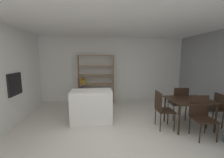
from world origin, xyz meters
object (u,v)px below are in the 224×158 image
open_bookshelf (93,82)px  built_in_oven (15,84)px  dining_chair_window_side (215,106)px  dining_table (189,102)px  dining_chair_near (201,113)px  dining_chair_far (179,101)px  kitchen_island (92,106)px  dining_chair_island_side (161,107)px

open_bookshelf → built_in_oven: bearing=-140.5°
dining_chair_window_side → dining_table: bearing=-84.5°
dining_chair_window_side → dining_chair_near: bearing=-53.6°
open_bookshelf → dining_chair_far: (2.54, -1.89, -0.30)m
open_bookshelf → dining_table: bearing=-42.4°
built_in_oven → kitchen_island: bearing=-2.0°
built_in_oven → dining_chair_far: bearing=-2.7°
built_in_oven → dining_chair_far: built_in_oven is taller
dining_chair_island_side → open_bookshelf: bearing=42.1°
kitchen_island → open_bookshelf: open_bookshelf is taller
kitchen_island → dining_chair_near: 2.75m
dining_chair_window_side → kitchen_island: bearing=-93.9°
dining_chair_island_side → dining_chair_window_side: dining_chair_island_side is taller
kitchen_island → dining_chair_near: size_ratio=1.21×
dining_table → dining_chair_far: dining_chair_far is taller
built_in_oven → dining_chair_near: (4.59, -1.09, -0.57)m
dining_table → dining_chair_island_side: size_ratio=1.09×
built_in_oven → dining_chair_window_side: built_in_oven is taller
open_bookshelf → dining_chair_window_side: bearing=-35.4°
dining_chair_island_side → kitchen_island: bearing=76.6°
built_in_oven → dining_chair_island_side: built_in_oven is taller
open_bookshelf → kitchen_island: bearing=-89.9°
open_bookshelf → dining_table: size_ratio=1.84×
open_bookshelf → dining_chair_island_side: bearing=-52.1°
dining_table → kitchen_island: bearing=167.1°
dining_chair_island_side → dining_chair_window_side: bearing=-86.4°
built_in_oven → dining_chair_far: (4.57, -0.22, -0.54)m
open_bookshelf → dining_chair_far: size_ratio=1.97×
open_bookshelf → dining_chair_far: open_bookshelf is taller
dining_chair_near → dining_chair_far: (-0.02, 0.87, 0.03)m
kitchen_island → dining_chair_window_side: 3.34m
dining_chair_window_side → dining_chair_far: dining_chair_far is taller
kitchen_island → dining_chair_near: dining_chair_near is taller
built_in_oven → kitchen_island: size_ratio=0.52×
dining_chair_near → dining_chair_far: size_ratio=0.96×
dining_chair_far → dining_chair_near: bearing=95.7°
dining_table → dining_chair_near: bearing=-89.1°
built_in_oven → dining_chair_far: 4.61m
kitchen_island → open_bookshelf: bearing=90.1°
kitchen_island → dining_chair_far: (2.53, -0.15, 0.12)m
dining_table → dining_chair_window_side: dining_chair_window_side is taller
open_bookshelf → dining_chair_far: 3.18m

